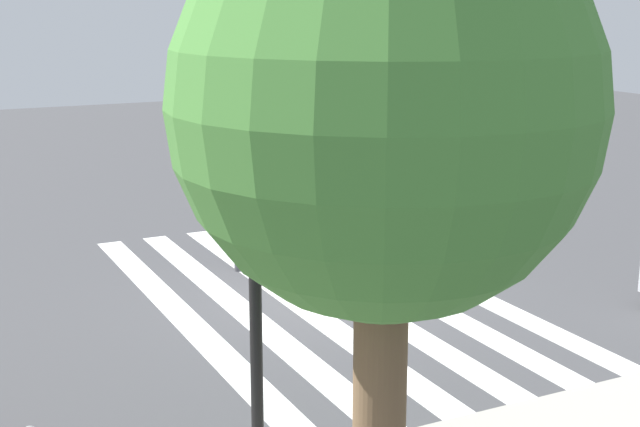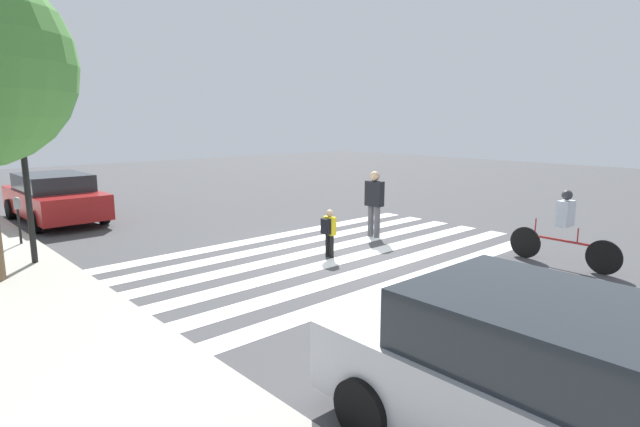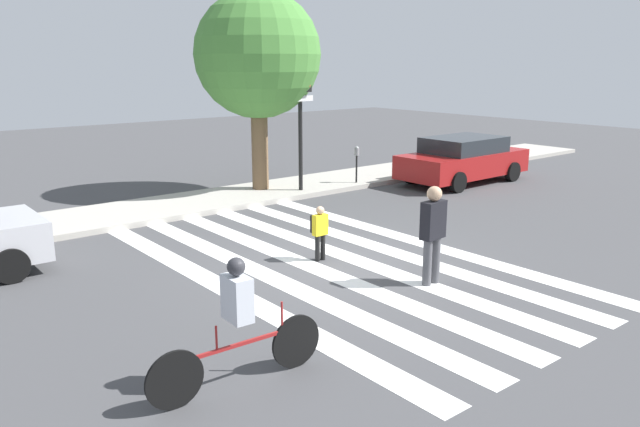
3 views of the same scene
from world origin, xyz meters
name	(u,v)px [view 3 (image 3 of 3)]	position (x,y,z in m)	size (l,w,h in m)	color
ground_plane	(334,263)	(0.00, 0.00, 0.00)	(60.00, 60.00, 0.00)	#444447
sidewalk_curb	(186,204)	(0.00, 6.25, 0.07)	(36.00, 2.50, 0.14)	#ADA89E
crosswalk_stripes	(334,263)	(0.00, 0.00, 0.00)	(5.28, 10.00, 0.01)	white
traffic_light	(303,98)	(3.43, 5.43, 2.84)	(0.60, 0.50, 4.06)	black
parking_meter	(357,157)	(5.50, 5.39, 0.96)	(0.15, 0.15, 1.29)	black
street_tree	(258,56)	(2.62, 6.49, 4.02)	(3.64, 3.64, 5.88)	brown
pedestrian_child_with_backpack	(433,230)	(0.59, -1.98, 1.00)	(0.51, 0.27, 1.78)	#4C4C51
pedestrian_adult_yellow_jacket	(319,229)	(-0.10, 0.34, 0.65)	(0.31, 0.26, 1.11)	black
cyclist_near_curb	(238,320)	(-3.98, -2.91, 0.87)	(2.39, 0.41, 1.65)	black
car_parked_far_curb	(463,159)	(8.69, 3.75, 0.77)	(4.65, 2.12, 1.49)	maroon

